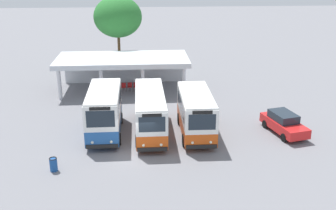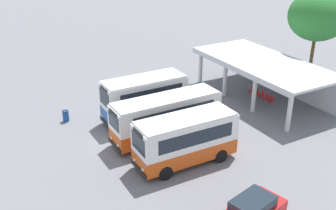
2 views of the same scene
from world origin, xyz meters
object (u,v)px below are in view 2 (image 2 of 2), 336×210
(city_bus_second_in_row, at_px, (166,116))
(litter_bin_apron, at_px, (66,116))
(city_bus_middle_cream, at_px, (185,138))
(city_bus_nearest_orange, at_px, (144,97))
(waiting_chair_fourth_seat, at_px, (266,98))
(waiting_chair_second_from_end, at_px, (256,93))
(waiting_chair_middle_seat, at_px, (262,95))
(waiting_chair_end_by_column, at_px, (252,91))
(waiting_chair_fifth_seat, at_px, (271,100))

(city_bus_second_in_row, height_order, litter_bin_apron, city_bus_second_in_row)
(city_bus_second_in_row, height_order, city_bus_middle_cream, city_bus_middle_cream)
(city_bus_nearest_orange, bearing_deg, waiting_chair_fourth_seat, 77.94)
(waiting_chair_second_from_end, bearing_deg, city_bus_middle_cream, -62.12)
(city_bus_nearest_orange, distance_m, waiting_chair_middle_seat, 10.85)
(city_bus_middle_cream, height_order, waiting_chair_middle_seat, city_bus_middle_cream)
(waiting_chair_end_by_column, bearing_deg, city_bus_middle_cream, -59.68)
(city_bus_middle_cream, distance_m, waiting_chair_end_by_column, 12.83)
(city_bus_nearest_orange, distance_m, waiting_chair_second_from_end, 10.70)
(waiting_chair_second_from_end, bearing_deg, city_bus_second_in_row, -77.18)
(waiting_chair_end_by_column, relative_size, litter_bin_apron, 0.96)
(waiting_chair_end_by_column, bearing_deg, litter_bin_apron, -101.54)
(waiting_chair_end_by_column, bearing_deg, city_bus_nearest_orange, -92.38)
(waiting_chair_fifth_seat, bearing_deg, city_bus_second_in_row, -86.91)
(city_bus_second_in_row, xyz_separation_m, waiting_chair_fifth_seat, (-0.57, 10.52, -1.27))
(waiting_chair_end_by_column, height_order, waiting_chair_second_from_end, same)
(city_bus_nearest_orange, relative_size, waiting_chair_end_by_column, 7.74)
(city_bus_second_in_row, relative_size, city_bus_middle_cream, 1.20)
(city_bus_middle_cream, relative_size, waiting_chair_end_by_column, 7.86)
(city_bus_middle_cream, bearing_deg, waiting_chair_end_by_column, 120.32)
(waiting_chair_second_from_end, distance_m, waiting_chair_fourth_seat, 1.22)
(city_bus_middle_cream, relative_size, waiting_chair_middle_seat, 7.86)
(city_bus_nearest_orange, xyz_separation_m, waiting_chair_second_from_end, (1.05, 10.55, -1.41))
(waiting_chair_fourth_seat, xyz_separation_m, litter_bin_apron, (-5.11, -16.13, -0.07))
(city_bus_second_in_row, bearing_deg, waiting_chair_end_by_column, 105.94)
(waiting_chair_fifth_seat, relative_size, litter_bin_apron, 0.96)
(waiting_chair_middle_seat, bearing_deg, city_bus_second_in_row, -80.44)
(city_bus_middle_cream, xyz_separation_m, waiting_chair_end_by_column, (-6.44, 11.02, -1.28))
(city_bus_middle_cream, bearing_deg, city_bus_nearest_orange, 176.03)
(city_bus_second_in_row, bearing_deg, waiting_chair_fourth_seat, 96.36)
(city_bus_middle_cream, height_order, litter_bin_apron, city_bus_middle_cream)
(waiting_chair_end_by_column, bearing_deg, city_bus_second_in_row, -74.06)
(city_bus_middle_cream, distance_m, waiting_chair_fourth_seat, 12.07)
(waiting_chair_fourth_seat, bearing_deg, waiting_chair_end_by_column, -178.27)
(city_bus_second_in_row, distance_m, waiting_chair_second_from_end, 10.87)
(waiting_chair_end_by_column, relative_size, waiting_chair_fifth_seat, 1.00)
(city_bus_middle_cream, bearing_deg, city_bus_second_in_row, 171.61)
(city_bus_nearest_orange, xyz_separation_m, waiting_chair_fifth_seat, (2.87, 10.55, -1.41))
(city_bus_nearest_orange, height_order, waiting_chair_fourth_seat, city_bus_nearest_orange)
(waiting_chair_end_by_column, relative_size, waiting_chair_second_from_end, 1.00)
(waiting_chair_end_by_column, distance_m, waiting_chair_second_from_end, 0.61)
(city_bus_middle_cream, height_order, waiting_chair_second_from_end, city_bus_middle_cream)
(waiting_chair_second_from_end, bearing_deg, waiting_chair_middle_seat, 7.12)
(waiting_chair_middle_seat, xyz_separation_m, waiting_chair_fifth_seat, (1.22, -0.08, 0.00))
(city_bus_second_in_row, relative_size, waiting_chair_middle_seat, 9.44)
(city_bus_nearest_orange, bearing_deg, waiting_chair_second_from_end, 84.33)
(waiting_chair_end_by_column, height_order, litter_bin_apron, litter_bin_apron)
(city_bus_middle_cream, distance_m, waiting_chair_fifth_seat, 11.80)
(city_bus_middle_cream, xyz_separation_m, waiting_chair_second_from_end, (-5.84, 11.03, -1.28))
(city_bus_nearest_orange, distance_m, city_bus_middle_cream, 6.90)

